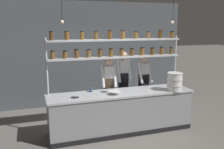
% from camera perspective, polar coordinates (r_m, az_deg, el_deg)
% --- Properties ---
extents(ground_plane, '(40.00, 40.00, 0.00)m').
position_cam_1_polar(ground_plane, '(5.88, 2.04, -12.75)').
color(ground_plane, slate).
extents(back_wall, '(5.67, 0.12, 3.07)m').
position_cam_1_polar(back_wall, '(7.65, -4.06, 4.85)').
color(back_wall, '#4C5156').
rests_on(back_wall, ground_plane).
extents(prep_counter, '(3.27, 0.76, 0.92)m').
position_cam_1_polar(prep_counter, '(5.70, 2.07, -8.53)').
color(prep_counter, gray).
rests_on(prep_counter, ground_plane).
extents(spice_shelf_unit, '(3.16, 0.28, 2.28)m').
position_cam_1_polar(spice_shelf_unit, '(5.70, 1.03, 5.63)').
color(spice_shelf_unit, '#B7BABF').
rests_on(spice_shelf_unit, ground_plane).
extents(chef_left, '(0.38, 0.30, 1.65)m').
position_cam_1_polar(chef_left, '(6.05, -0.84, -2.49)').
color(chef_left, black).
rests_on(chef_left, ground_plane).
extents(chef_center, '(0.37, 0.31, 1.73)m').
position_cam_1_polar(chef_center, '(6.42, 2.62, -1.23)').
color(chef_center, black).
rests_on(chef_center, ground_plane).
extents(chef_right, '(0.39, 0.31, 1.65)m').
position_cam_1_polar(chef_right, '(6.56, 7.26, -1.51)').
color(chef_right, black).
rests_on(chef_right, ground_plane).
extents(container_stack, '(0.34, 0.34, 0.42)m').
position_cam_1_polar(container_stack, '(5.82, 14.14, -1.61)').
color(container_stack, white).
rests_on(container_stack, prep_counter).
extents(prep_bowl_near_left, '(0.16, 0.16, 0.04)m').
position_cam_1_polar(prep_bowl_near_left, '(5.58, -1.54, -3.78)').
color(prep_bowl_near_left, '#B2B7BC').
rests_on(prep_bowl_near_left, prep_counter).
extents(prep_bowl_center_front, '(0.27, 0.27, 0.07)m').
position_cam_1_polar(prep_bowl_center_front, '(5.38, 0.71, -4.21)').
color(prep_bowl_center_front, white).
rests_on(prep_bowl_center_front, prep_counter).
extents(prep_bowl_center_back, '(0.19, 0.19, 0.05)m').
position_cam_1_polar(prep_bowl_center_back, '(5.20, -8.09, -4.99)').
color(prep_bowl_center_back, '#B2B7BC').
rests_on(prep_bowl_center_back, prep_counter).
extents(serving_cup_front, '(0.08, 0.08, 0.10)m').
position_cam_1_polar(serving_cup_front, '(5.60, -4.84, -3.48)').
color(serving_cup_front, '#334C70').
rests_on(serving_cup_front, prep_counter).
extents(pendant_light_row, '(2.54, 0.07, 0.61)m').
position_cam_1_polar(pendant_light_row, '(5.36, 2.15, 12.18)').
color(pendant_light_row, black).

